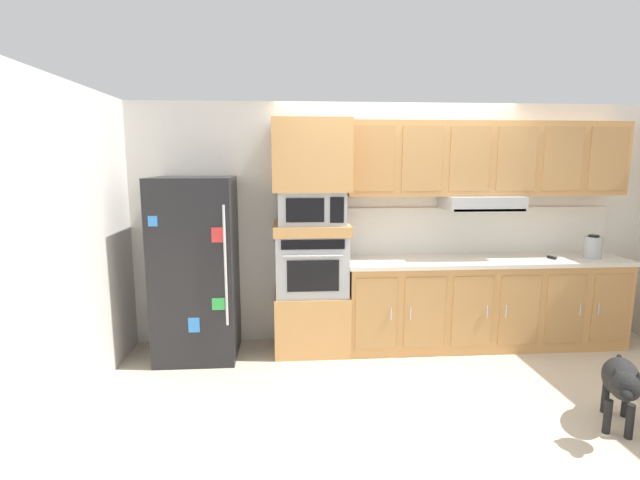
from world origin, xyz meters
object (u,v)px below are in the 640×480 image
object	(u,v)px
dog	(621,381)
built_in_oven	(311,263)
microwave	(311,207)
electric_kettle	(593,247)
refrigerator	(196,268)
screwdriver	(553,257)

from	to	relation	value
dog	built_in_oven	bearing A→B (deg)	-95.15
microwave	electric_kettle	world-z (taller)	microwave
refrigerator	microwave	xyz separation A→B (m)	(1.12, 0.07, 0.58)
built_in_oven	electric_kettle	bearing A→B (deg)	-0.93
microwave	screwdriver	bearing A→B (deg)	-1.38
built_in_oven	screwdriver	xyz separation A→B (m)	(2.47, -0.06, 0.03)
refrigerator	electric_kettle	distance (m)	4.03
built_in_oven	electric_kettle	xyz separation A→B (m)	(2.90, -0.05, 0.13)
built_in_oven	electric_kettle	world-z (taller)	built_in_oven
microwave	screwdriver	size ratio (longest dim) A/B	4.14
screwdriver	dog	size ratio (longest dim) A/B	0.21
built_in_oven	microwave	distance (m)	0.56
electric_kettle	dog	distance (m)	1.89
microwave	dog	world-z (taller)	microwave
refrigerator	dog	distance (m)	3.63
refrigerator	screwdriver	xyz separation A→B (m)	(3.60, 0.01, 0.05)
screwdriver	built_in_oven	bearing A→B (deg)	178.62
screwdriver	refrigerator	bearing A→B (deg)	-179.87
refrigerator	dog	xyz separation A→B (m)	(3.24, -1.57, -0.51)
dog	refrigerator	bearing A→B (deg)	-83.26
built_in_oven	dog	xyz separation A→B (m)	(2.11, -1.64, -0.53)
electric_kettle	dog	bearing A→B (deg)	-116.36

